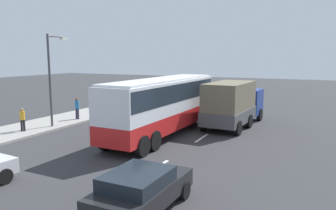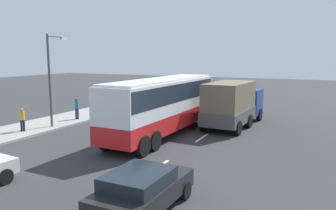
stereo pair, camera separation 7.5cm
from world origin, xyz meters
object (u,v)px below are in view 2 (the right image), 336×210
Objects in this scene: coach_bus at (163,101)px; car_black_sedan at (142,189)px; car_blue_saloon at (203,106)px; pedestrian_at_crossing at (22,118)px; street_lamp at (51,73)px; cargo_truck at (233,103)px; pedestrian_near_curb at (77,107)px.

car_black_sedan is at bearing -155.90° from coach_bus.
pedestrian_at_crossing is (-11.79, 8.45, 0.28)m from car_blue_saloon.
car_black_sedan is 0.65× the size of street_lamp.
street_lamp is (8.41, 12.03, 3.12)m from car_black_sedan.
coach_bus is at bearing 149.22° from cargo_truck.
pedestrian_near_curb is 4.91m from pedestrian_at_crossing.
coach_bus is 8.54m from car_blue_saloon.
street_lamp is (-1.19, 8.08, 1.62)m from coach_bus.
car_black_sedan is 15.01m from street_lamp.
pedestrian_near_curb is (-3.31, 11.60, -0.60)m from cargo_truck.
street_lamp reaches higher than car_blue_saloon.
car_blue_saloon is 2.60× the size of pedestrian_near_curb.
pedestrian_near_curb is at bearing 49.09° from car_black_sedan.
cargo_truck is 1.18× the size of street_lamp.
street_lamp is (2.21, -0.57, 2.86)m from pedestrian_at_crossing.
cargo_truck is (4.81, -3.31, -0.55)m from coach_bus.
cargo_truck is at bearing -135.18° from car_blue_saloon.
cargo_truck reaches higher than pedestrian_near_curb.
coach_bus is at bearing -111.66° from pedestrian_near_curb.
pedestrian_near_curb is 1.09× the size of pedestrian_at_crossing.
pedestrian_at_crossing is (-3.40, 8.65, -1.24)m from coach_bus.
cargo_truck is at bearing -32.80° from coach_bus.
car_black_sedan is at bearing -166.55° from car_blue_saloon.
pedestrian_at_crossing is (6.20, 12.60, 0.27)m from car_black_sedan.
coach_bus is at bearing 23.68° from car_black_sedan.
street_lamp reaches higher than pedestrian_at_crossing.
street_lamp is (-6.00, 11.39, 2.17)m from cargo_truck.
pedestrian_at_crossing is (-4.90, 0.36, -0.09)m from pedestrian_near_curb.
pedestrian_at_crossing is at bearing 65.09° from car_black_sedan.
pedestrian_at_crossing is at bearing 165.63° from street_lamp.
pedestrian_near_curb is (-6.89, 8.09, 0.37)m from car_blue_saloon.
pedestrian_near_curb is 3.86m from street_lamp.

